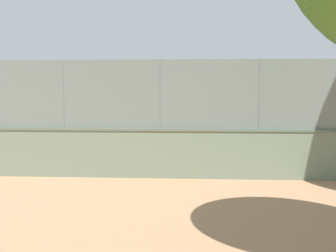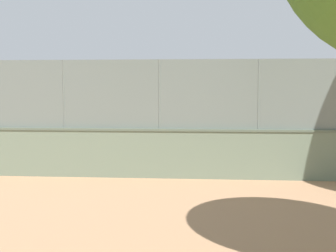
{
  "view_description": "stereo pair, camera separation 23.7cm",
  "coord_description": "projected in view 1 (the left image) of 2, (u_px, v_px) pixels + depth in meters",
  "views": [
    {
      "loc": [
        -1.43,
        27.14,
        3.1
      ],
      "look_at": [
        0.19,
        7.93,
        1.48
      ],
      "focal_mm": 48.91,
      "sensor_mm": 36.0,
      "label": 1
    },
    {
      "loc": [
        -1.67,
        27.12,
        3.1
      ],
      "look_at": [
        0.19,
        7.93,
        1.48
      ],
      "focal_mm": 48.91,
      "sensor_mm": 36.0,
      "label": 2
    }
  ],
  "objects": [
    {
      "name": "ground_plane",
      "position": [
        182.0,
        140.0,
        27.33
      ],
      "size": [
        260.0,
        260.0,
        0.0
      ],
      "primitive_type": "plane",
      "color": "tan"
    },
    {
      "name": "perimeter_wall",
      "position": [
        209.0,
        153.0,
        15.59
      ],
      "size": [
        30.59,
        0.79,
        1.71
      ],
      "color": "slate",
      "rests_on": "ground_plane"
    },
    {
      "name": "fence_panel_on_wall",
      "position": [
        210.0,
        94.0,
        15.42
      ],
      "size": [
        30.04,
        0.52,
        2.35
      ],
      "color": "slate",
      "rests_on": "perimeter_wall"
    },
    {
      "name": "player_baseline_waiting",
      "position": [
        146.0,
        126.0,
        26.16
      ],
      "size": [
        0.74,
        1.25,
        1.56
      ],
      "color": "#591919",
      "rests_on": "ground_plane"
    },
    {
      "name": "player_at_service_line",
      "position": [
        272.0,
        143.0,
        18.26
      ],
      "size": [
        1.15,
        0.73,
        1.5
      ],
      "color": "#B2B2B2",
      "rests_on": "ground_plane"
    },
    {
      "name": "player_crossing_court",
      "position": [
        60.0,
        140.0,
        19.74
      ],
      "size": [
        1.22,
        0.7,
        1.47
      ],
      "color": "black",
      "rests_on": "ground_plane"
    },
    {
      "name": "sports_ball",
      "position": [
        137.0,
        144.0,
        24.52
      ],
      "size": [
        0.15,
        0.15,
        0.15
      ],
      "primitive_type": "sphere",
      "color": "orange",
      "rests_on": "ground_plane"
    }
  ]
}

